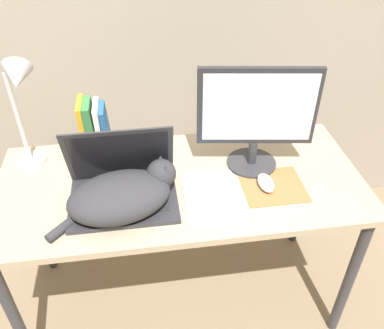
{
  "coord_description": "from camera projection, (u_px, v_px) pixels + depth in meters",
  "views": [
    {
      "loc": [
        -0.13,
        -0.9,
        1.77
      ],
      "look_at": [
        0.04,
        0.29,
        0.84
      ],
      "focal_mm": 38.0,
      "sensor_mm": 36.0,
      "label": 1
    }
  ],
  "objects": [
    {
      "name": "computer_mouse",
      "position": [
        266.0,
        183.0,
        1.57
      ],
      "size": [
        0.06,
        0.11,
        0.03
      ],
      "color": "silver",
      "rests_on": "mousepad"
    },
    {
      "name": "desk",
      "position": [
        181.0,
        195.0,
        1.65
      ],
      "size": [
        1.44,
        0.65,
        0.74
      ],
      "color": "tan",
      "rests_on": "ground_plane"
    },
    {
      "name": "laptop",
      "position": [
        123.0,
        187.0,
        1.49
      ],
      "size": [
        0.39,
        0.28,
        0.28
      ],
      "color": "#2D2D33",
      "rests_on": "desk"
    },
    {
      "name": "notepad",
      "position": [
        211.0,
        196.0,
        1.53
      ],
      "size": [
        0.21,
        0.29,
        0.01
      ],
      "color": "#99C6E0",
      "rests_on": "desk"
    },
    {
      "name": "external_monitor",
      "position": [
        257.0,
        116.0,
        1.55
      ],
      "size": [
        0.46,
        0.2,
        0.43
      ],
      "color": "#333338",
      "rests_on": "desk"
    },
    {
      "name": "book_row",
      "position": [
        94.0,
        130.0,
        1.68
      ],
      "size": [
        0.12,
        0.14,
        0.25
      ],
      "color": "gold",
      "rests_on": "desk"
    },
    {
      "name": "cat",
      "position": [
        123.0,
        195.0,
        1.43
      ],
      "size": [
        0.46,
        0.32,
        0.16
      ],
      "color": "#333338",
      "rests_on": "desk"
    },
    {
      "name": "desk_lamp",
      "position": [
        19.0,
        97.0,
        1.49
      ],
      "size": [
        0.17,
        0.17,
        0.47
      ],
      "color": "silver",
      "rests_on": "desk"
    },
    {
      "name": "mousepad",
      "position": [
        273.0,
        186.0,
        1.58
      ],
      "size": [
        0.24,
        0.22,
        0.0
      ],
      "color": "olive",
      "rests_on": "desk"
    },
    {
      "name": "webcam",
      "position": [
        159.0,
        133.0,
        1.8
      ],
      "size": [
        0.05,
        0.05,
        0.07
      ],
      "color": "#232328",
      "rests_on": "desk"
    }
  ]
}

